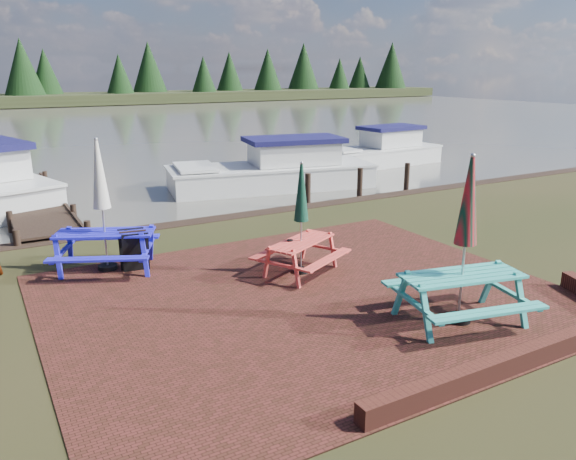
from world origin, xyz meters
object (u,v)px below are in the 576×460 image
(chalkboard, at_px, (134,250))
(boat_near, at_px, (276,172))
(boat_far, at_px, (381,153))
(picnic_table_red, at_px, (301,236))
(picnic_table_blue, at_px, (104,226))
(jetty, at_px, (33,201))
(picnic_table_teal, at_px, (463,267))

(chalkboard, bearing_deg, boat_near, 53.16)
(chalkboard, height_order, boat_far, boat_far)
(boat_far, bearing_deg, picnic_table_red, 130.89)
(picnic_table_red, height_order, boat_far, picnic_table_red)
(picnic_table_blue, xyz_separation_m, boat_near, (7.40, 6.39, -0.55))
(jetty, bearing_deg, chalkboard, -80.89)
(chalkboard, bearing_deg, jetty, 108.12)
(picnic_table_red, bearing_deg, chalkboard, 121.22)
(picnic_table_blue, height_order, jetty, picnic_table_blue)
(picnic_table_teal, bearing_deg, picnic_table_red, 120.82)
(picnic_table_blue, bearing_deg, jetty, 120.48)
(jetty, height_order, boat_near, boat_near)
(picnic_table_blue, height_order, boat_far, picnic_table_blue)
(picnic_table_teal, bearing_deg, picnic_table_blue, 142.18)
(picnic_table_teal, relative_size, chalkboard, 3.24)
(chalkboard, bearing_deg, picnic_table_teal, -42.94)
(boat_far, bearing_deg, picnic_table_teal, 141.30)
(picnic_table_red, bearing_deg, picnic_table_blue, 121.01)
(chalkboard, xyz_separation_m, boat_near, (6.92, 6.71, -0.04))
(jetty, bearing_deg, picnic_table_red, -65.96)
(picnic_table_red, distance_m, chalkboard, 3.43)
(picnic_table_red, bearing_deg, boat_near, 38.02)
(picnic_table_red, xyz_separation_m, jetty, (-4.06, 9.11, -0.68))
(picnic_table_red, distance_m, boat_far, 15.05)
(picnic_table_teal, distance_m, boat_far, 16.89)
(boat_far, bearing_deg, jetty, 91.78)
(jetty, bearing_deg, picnic_table_teal, -67.45)
(picnic_table_teal, bearing_deg, boat_far, 68.28)
(picnic_table_teal, height_order, jetty, picnic_table_teal)
(chalkboard, xyz_separation_m, boat_far, (13.49, 8.87, -0.07))
(picnic_table_teal, distance_m, picnic_table_red, 3.43)
(picnic_table_teal, relative_size, picnic_table_blue, 1.02)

